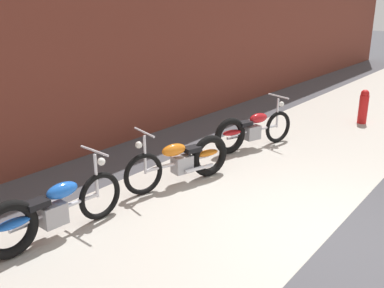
{
  "coord_description": "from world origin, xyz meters",
  "views": [
    {
      "loc": [
        -5.05,
        -1.64,
        2.92
      ],
      "look_at": [
        0.1,
        2.36,
        0.75
      ],
      "focal_mm": 40.78,
      "sensor_mm": 36.0,
      "label": 1
    }
  ],
  "objects_px": {
    "motorcycle_blue": "(47,212)",
    "fire_hydrant": "(363,106)",
    "motorcycle_red": "(249,130)",
    "motorcycle_orange": "(186,160)"
  },
  "relations": [
    {
      "from": "motorcycle_blue",
      "to": "fire_hydrant",
      "type": "distance_m",
      "value": 8.16
    },
    {
      "from": "motorcycle_orange",
      "to": "motorcycle_red",
      "type": "bearing_deg",
      "value": -162.0
    },
    {
      "from": "motorcycle_red",
      "to": "fire_hydrant",
      "type": "bearing_deg",
      "value": -0.95
    },
    {
      "from": "motorcycle_blue",
      "to": "motorcycle_red",
      "type": "xyz_separation_m",
      "value": [
        4.64,
        -0.15,
        0.0
      ]
    },
    {
      "from": "motorcycle_red",
      "to": "fire_hydrant",
      "type": "relative_size",
      "value": 2.3
    },
    {
      "from": "motorcycle_blue",
      "to": "fire_hydrant",
      "type": "height_order",
      "value": "motorcycle_blue"
    },
    {
      "from": "motorcycle_blue",
      "to": "motorcycle_red",
      "type": "relative_size",
      "value": 1.04
    },
    {
      "from": "motorcycle_orange",
      "to": "fire_hydrant",
      "type": "height_order",
      "value": "motorcycle_orange"
    },
    {
      "from": "motorcycle_blue",
      "to": "motorcycle_orange",
      "type": "distance_m",
      "value": 2.53
    },
    {
      "from": "motorcycle_blue",
      "to": "motorcycle_red",
      "type": "bearing_deg",
      "value": 1.89
    }
  ]
}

